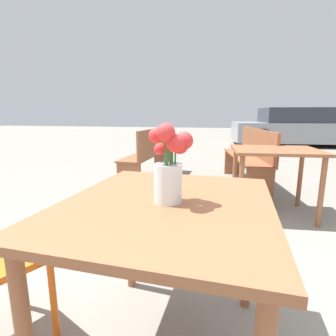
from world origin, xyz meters
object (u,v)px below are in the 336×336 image
Objects in this scene: table_back at (275,159)px; bench_near at (153,152)px; table_front at (167,224)px; bench_middle at (250,155)px; parked_car at (296,128)px; flower_vase at (169,168)px.

bench_near is at bearing 145.23° from table_back.
bench_near reaches higher than table_back.
table_back is (0.73, 1.91, -0.03)m from table_front.
table_back is (0.15, -1.12, 0.13)m from bench_middle.
bench_middle is at bearing -0.67° from bench_near.
flower_vase is at bearing -106.17° from parked_car.
table_back is at bearing -104.92° from parked_car.
table_front is 3.19m from bench_near.
bench_middle is (0.57, 3.05, -0.39)m from flower_vase.
table_front is at bearing -110.95° from table_back.
flower_vase is (0.01, -0.01, 0.24)m from table_front.
parked_car reaches higher than bench_middle.
bench_middle is 6.04m from parked_car.
bench_near is at bearing 179.33° from bench_middle.
flower_vase reaches higher than table_front.
table_front is 3.18× the size of flower_vase.
bench_near is at bearing -121.32° from parked_car.
parked_car reaches higher than bench_near.
bench_middle is at bearing 79.07° from table_front.
bench_middle is at bearing -109.00° from parked_car.
table_back is at bearing 69.52° from flower_vase.
table_front is at bearing -100.93° from bench_middle.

